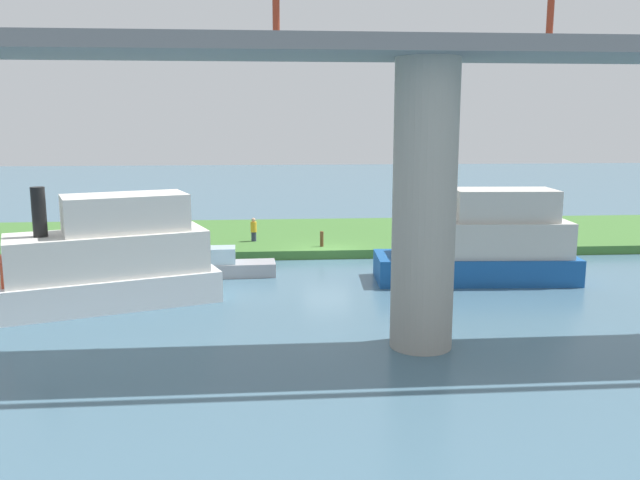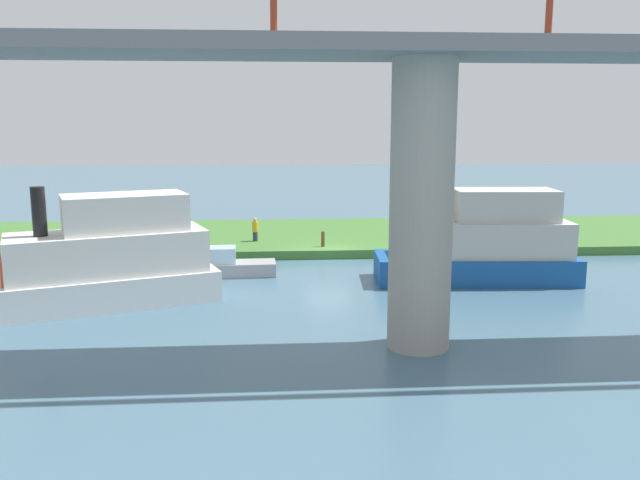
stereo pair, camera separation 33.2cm
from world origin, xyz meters
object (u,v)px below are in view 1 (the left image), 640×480
(person_on_bank, at_px, (254,229))
(skiff_small, at_px, (483,244))
(motorboat_red, at_px, (104,261))
(riverboat_paddlewheel, at_px, (229,266))
(bridge_pylon, at_px, (424,207))
(mooring_post, at_px, (322,239))

(person_on_bank, relative_size, skiff_small, 0.15)
(motorboat_red, height_order, riverboat_paddlewheel, motorboat_red)
(bridge_pylon, distance_m, riverboat_paddlewheel, 13.69)
(bridge_pylon, bearing_deg, riverboat_paddlewheel, -57.33)
(bridge_pylon, height_order, person_on_bank, bridge_pylon)
(motorboat_red, xyz_separation_m, riverboat_paddlewheel, (-4.80, -4.86, -1.34))
(bridge_pylon, distance_m, person_on_bank, 18.94)
(mooring_post, height_order, motorboat_red, motorboat_red)
(bridge_pylon, xyz_separation_m, riverboat_paddlewheel, (7.03, -10.96, -4.23))
(person_on_bank, xyz_separation_m, motorboat_red, (5.93, 11.54, 0.65))
(mooring_post, distance_m, riverboat_paddlewheel, 6.86)
(skiff_small, bearing_deg, motorboat_red, 9.68)
(person_on_bank, distance_m, riverboat_paddlewheel, 6.82)
(person_on_bank, height_order, skiff_small, skiff_small)
(motorboat_red, xyz_separation_m, skiff_small, (-16.88, -2.88, -0.07))
(riverboat_paddlewheel, bearing_deg, person_on_bank, -99.59)
(skiff_small, xyz_separation_m, riverboat_paddlewheel, (12.08, -1.98, -1.26))
(bridge_pylon, xyz_separation_m, skiff_small, (-5.05, -8.98, -2.97))
(mooring_post, bearing_deg, motorboat_red, 44.22)
(motorboat_red, bearing_deg, skiff_small, -170.32)
(mooring_post, height_order, riverboat_paddlewheel, riverboat_paddlewheel)
(person_on_bank, bearing_deg, motorboat_red, 62.82)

